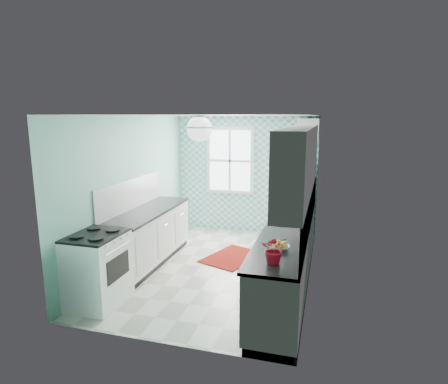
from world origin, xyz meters
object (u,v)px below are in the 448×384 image
(ceiling_light, at_px, (199,129))
(stove, at_px, (97,268))
(sink, at_px, (295,211))
(fruit_bowl, at_px, (280,247))
(fridge, at_px, (296,203))
(microwave, at_px, (297,158))
(potted_plant, at_px, (275,249))

(ceiling_light, height_order, stove, ceiling_light)
(ceiling_light, bearing_deg, sink, 47.26)
(ceiling_light, relative_size, stove, 0.37)
(ceiling_light, distance_m, fruit_bowl, 1.91)
(stove, relative_size, fruit_bowl, 4.13)
(ceiling_light, xyz_separation_m, fridge, (1.11, 2.60, -1.55))
(ceiling_light, distance_m, fridge, 3.22)
(ceiling_light, relative_size, fridge, 0.23)
(fruit_bowl, relative_size, microwave, 0.46)
(sink, height_order, microwave, microwave)
(potted_plant, xyz_separation_m, microwave, (-0.09, 3.66, 0.59))
(sink, relative_size, potted_plant, 1.69)
(potted_plant, bearing_deg, fruit_bowl, 90.00)
(ceiling_light, relative_size, fruit_bowl, 1.52)
(potted_plant, height_order, microwave, microwave)
(fridge, bearing_deg, potted_plant, -86.07)
(stove, xyz_separation_m, sink, (2.40, 2.07, 0.43))
(stove, distance_m, sink, 3.20)
(stove, bearing_deg, potted_plant, -4.99)
(stove, distance_m, microwave, 4.25)
(fridge, distance_m, microwave, 0.91)
(fridge, bearing_deg, ceiling_light, -110.59)
(fruit_bowl, bearing_deg, ceiling_light, 152.70)
(ceiling_light, height_order, potted_plant, ceiling_light)
(fridge, xyz_separation_m, stove, (-2.31, -3.36, -0.28))
(fridge, distance_m, fruit_bowl, 3.23)
(stove, height_order, potted_plant, potted_plant)
(ceiling_light, xyz_separation_m, fruit_bowl, (1.20, -0.62, -1.35))
(potted_plant, bearing_deg, ceiling_light, 138.70)
(sink, relative_size, fruit_bowl, 2.30)
(fridge, height_order, potted_plant, fridge)
(microwave, bearing_deg, fridge, 51.94)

